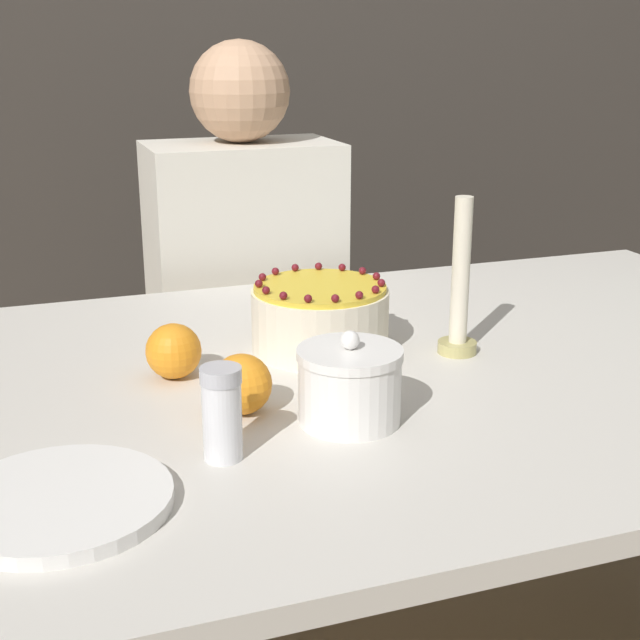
# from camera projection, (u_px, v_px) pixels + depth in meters

# --- Properties ---
(dining_table) EXTENTS (1.53, 1.00, 0.72)m
(dining_table) POSITION_uv_depth(u_px,v_px,m) (413.00, 422.00, 1.36)
(dining_table) COLOR beige
(dining_table) RESTS_ON ground_plane
(cake) EXTENTS (0.21, 0.21, 0.12)m
(cake) POSITION_uv_depth(u_px,v_px,m) (320.00, 318.00, 1.37)
(cake) COLOR #EFE5CC
(cake) RESTS_ON dining_table
(sugar_bowl) EXTENTS (0.13, 0.13, 0.12)m
(sugar_bowl) POSITION_uv_depth(u_px,v_px,m) (350.00, 385.00, 1.11)
(sugar_bowl) COLOR white
(sugar_bowl) RESTS_ON dining_table
(sugar_shaker) EXTENTS (0.05, 0.05, 0.11)m
(sugar_shaker) POSITION_uv_depth(u_px,v_px,m) (222.00, 413.00, 1.01)
(sugar_shaker) COLOR white
(sugar_shaker) RESTS_ON dining_table
(plate_stack) EXTENTS (0.23, 0.23, 0.02)m
(plate_stack) POSITION_uv_depth(u_px,v_px,m) (60.00, 501.00, 0.92)
(plate_stack) COLOR white
(plate_stack) RESTS_ON dining_table
(candle) EXTENTS (0.06, 0.06, 0.24)m
(candle) POSITION_uv_depth(u_px,v_px,m) (460.00, 293.00, 1.34)
(candle) COLOR tan
(candle) RESTS_ON dining_table
(orange_fruit_0) EXTENTS (0.08, 0.08, 0.08)m
(orange_fruit_0) POSITION_uv_depth(u_px,v_px,m) (174.00, 351.00, 1.26)
(orange_fruit_0) COLOR orange
(orange_fruit_0) RESTS_ON dining_table
(orange_fruit_1) EXTENTS (0.08, 0.08, 0.08)m
(orange_fruit_1) POSITION_uv_depth(u_px,v_px,m) (242.00, 384.00, 1.14)
(orange_fruit_1) COLOR orange
(orange_fruit_1) RESTS_ON dining_table
(person_man_blue_shirt) EXTENTS (0.40, 0.34, 1.18)m
(person_man_blue_shirt) POSITION_uv_depth(u_px,v_px,m) (247.00, 349.00, 2.00)
(person_man_blue_shirt) COLOR #595960
(person_man_blue_shirt) RESTS_ON ground_plane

